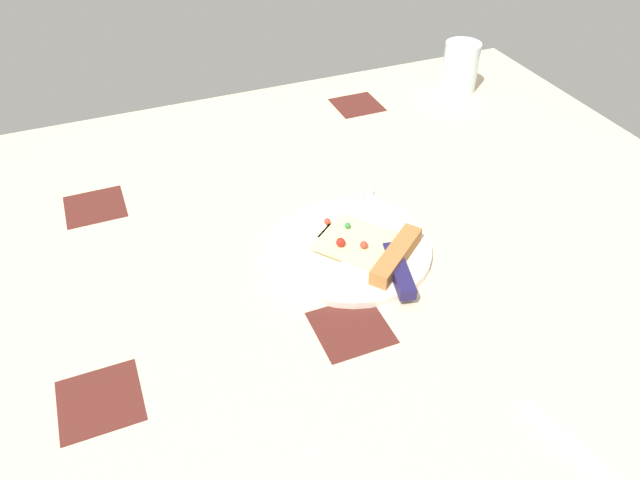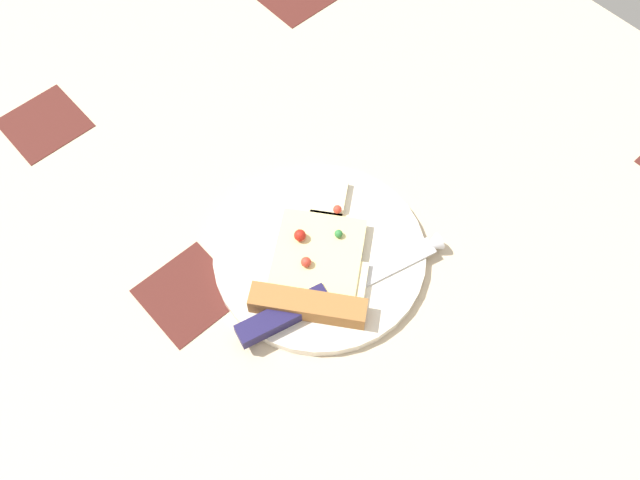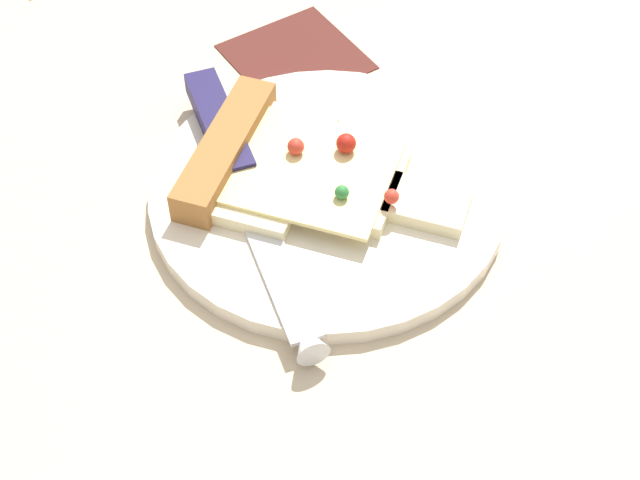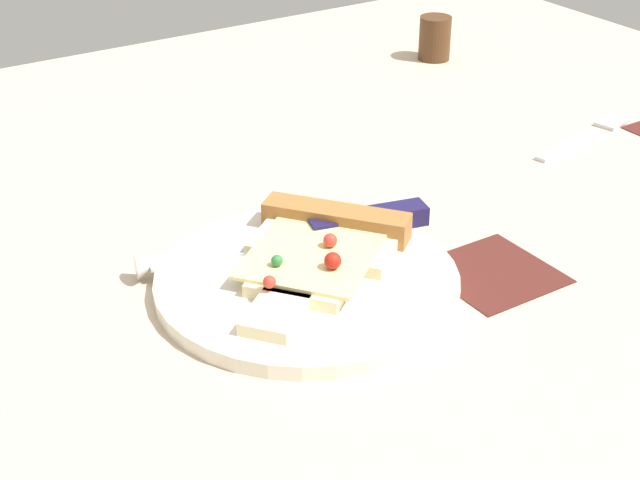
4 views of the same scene
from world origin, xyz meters
The scene contains 4 objects.
ground_plane centered at (0.01, 0.01, -1.50)cm, with size 127.68×127.68×3.00cm.
plate centered at (8.85, -1.23, 0.60)cm, with size 23.05×23.05×1.19cm, color silver.
pizza_slice centered at (6.80, -2.81, 1.98)cm, with size 18.50×16.88×2.59cm.
knife centered at (5.27, -5.70, 1.80)cm, with size 23.82×7.68×2.45cm.
Camera 3 is at (44.01, -24.88, 45.70)cm, focal length 53.64 mm.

